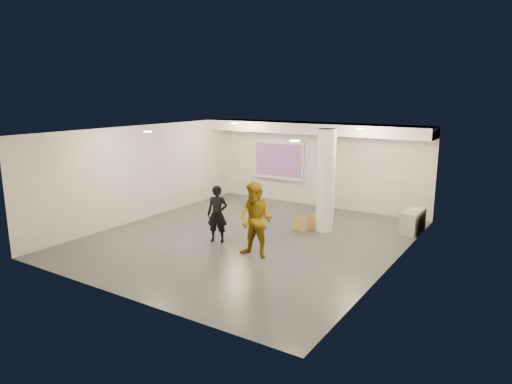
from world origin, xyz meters
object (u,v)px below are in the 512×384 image
Objects in this scene: column at (326,181)px; man at (256,220)px; credenza at (412,221)px; woman at (217,214)px; projection_screen at (278,160)px.

man is at bearing -100.08° from column.
credenza is 0.72× the size of woman.
woman is at bearing -129.12° from column.
woman is 1.58m from man.
credenza is at bearing 21.37° from woman.
credenza is at bearing 55.43° from man.
projection_screen is at bearing 113.34° from man.
projection_screen reaches higher than man.
credenza is 0.60× the size of man.
projection_screen is 6.18m from man.
woman is 0.83× the size of man.
projection_screen is at bearing 81.51° from woman.
column reaches higher than woman.
column is 2.68× the size of credenza.
credenza is 5.70m from woman.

